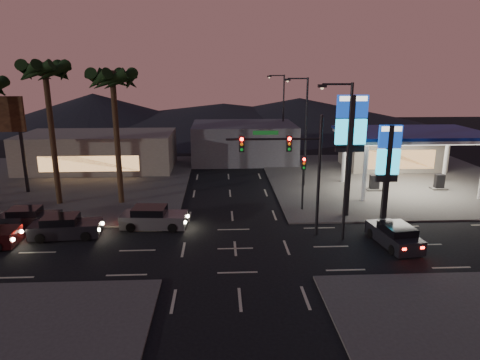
{
  "coord_description": "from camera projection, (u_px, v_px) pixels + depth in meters",
  "views": [
    {
      "loc": [
        -0.91,
        -24.46,
        10.87
      ],
      "look_at": [
        0.56,
        5.26,
        3.0
      ],
      "focal_mm": 32.0,
      "sensor_mm": 36.0,
      "label": 1
    }
  ],
  "objects": [
    {
      "name": "gas_station",
      "position": [
        412.0,
        135.0,
        37.49
      ],
      "size": [
        12.2,
        8.2,
        5.47
      ],
      "color": "silver",
      "rests_on": "ground"
    },
    {
      "name": "pedestal_signal",
      "position": [
        303.0,
        174.0,
        32.7
      ],
      "size": [
        0.32,
        0.39,
        4.3
      ],
      "color": "black",
      "rests_on": "ground"
    },
    {
      "name": "convenience_store",
      "position": [
        391.0,
        150.0,
        47.06
      ],
      "size": [
        10.0,
        6.0,
        4.0
      ],
      "primitive_type": "cube",
      "color": "#726B5B",
      "rests_on": "ground"
    },
    {
      "name": "pylon_sign_tall",
      "position": [
        351.0,
        132.0,
        30.52
      ],
      "size": [
        2.2,
        0.35,
        9.0
      ],
      "color": "black",
      "rests_on": "ground"
    },
    {
      "name": "corner_lot_nw",
      "position": [
        63.0,
        183.0,
        41.12
      ],
      "size": [
        24.0,
        24.0,
        0.12
      ],
      "primitive_type": "cube",
      "color": "#47443F",
      "rests_on": "ground"
    },
    {
      "name": "hill_right",
      "position": [
        299.0,
        111.0,
        84.45
      ],
      "size": [
        50.0,
        50.0,
        5.0
      ],
      "primitive_type": "cone",
      "color": "black",
      "rests_on": "ground"
    },
    {
      "name": "car_lane_b_front",
      "position": [
        153.0,
        218.0,
        29.77
      ],
      "size": [
        4.72,
        2.24,
        1.5
      ],
      "color": "#505052",
      "rests_on": "ground"
    },
    {
      "name": "car_lane_b_mid",
      "position": [
        29.0,
        218.0,
        29.99
      ],
      "size": [
        4.2,
        1.89,
        1.35
      ],
      "color": "black",
      "rests_on": "ground"
    },
    {
      "name": "streetlight_mid",
      "position": [
        304.0,
        126.0,
        38.82
      ],
      "size": [
        2.14,
        0.25,
        10.0
      ],
      "color": "black",
      "rests_on": "ground"
    },
    {
      "name": "hill_left",
      "position": [
        94.0,
        109.0,
        82.42
      ],
      "size": [
        40.0,
        40.0,
        6.0
      ],
      "primitive_type": "cone",
      "color": "black",
      "rests_on": "ground"
    },
    {
      "name": "suv_station",
      "position": [
        395.0,
        235.0,
        26.77
      ],
      "size": [
        2.35,
        4.47,
        1.43
      ],
      "color": "black",
      "rests_on": "ground"
    },
    {
      "name": "streetlight_near",
      "position": [
        345.0,
        154.0,
        26.27
      ],
      "size": [
        2.14,
        0.25,
        10.0
      ],
      "color": "black",
      "rests_on": "ground"
    },
    {
      "name": "palm_a",
      "position": [
        113.0,
        87.0,
        32.78
      ],
      "size": [
        4.41,
        4.41,
        10.86
      ],
      "color": "black",
      "rests_on": "ground"
    },
    {
      "name": "car_lane_a_front",
      "position": [
        65.0,
        227.0,
        28.1
      ],
      "size": [
        4.64,
        2.18,
        1.48
      ],
      "color": "black",
      "rests_on": "ground"
    },
    {
      "name": "ground",
      "position": [
        235.0,
        249.0,
        26.44
      ],
      "size": [
        140.0,
        140.0,
        0.0
      ],
      "primitive_type": "plane",
      "color": "black",
      "rests_on": "ground"
    },
    {
      "name": "traffic_signal_mast",
      "position": [
        293.0,
        159.0,
        27.2
      ],
      "size": [
        6.1,
        0.39,
        8.0
      ],
      "color": "black",
      "rests_on": "ground"
    },
    {
      "name": "palm_b",
      "position": [
        46.0,
        79.0,
        32.4
      ],
      "size": [
        4.41,
        4.41,
        11.46
      ],
      "color": "black",
      "rests_on": "ground"
    },
    {
      "name": "corner_lot_ne",
      "position": [
        389.0,
        179.0,
        42.64
      ],
      "size": [
        24.0,
        24.0,
        0.12
      ],
      "primitive_type": "cube",
      "color": "#47443F",
      "rests_on": "ground"
    },
    {
      "name": "hill_center",
      "position": [
        223.0,
        114.0,
        83.87
      ],
      "size": [
        60.0,
        60.0,
        4.0
      ],
      "primitive_type": "cone",
      "color": "black",
      "rests_on": "ground"
    },
    {
      "name": "streetlight_far",
      "position": [
        282.0,
        111.0,
        52.34
      ],
      "size": [
        2.14,
        0.25,
        10.0
      ],
      "color": "black",
      "rests_on": "ground"
    },
    {
      "name": "building_far_west",
      "position": [
        99.0,
        151.0,
        46.51
      ],
      "size": [
        16.0,
        8.0,
        4.0
      ],
      "primitive_type": "cube",
      "color": "#726B5B",
      "rests_on": "ground"
    },
    {
      "name": "pylon_sign_short",
      "position": [
        388.0,
        158.0,
        30.12
      ],
      "size": [
        1.6,
        0.35,
        7.0
      ],
      "color": "black",
      "rests_on": "ground"
    },
    {
      "name": "building_far_mid",
      "position": [
        244.0,
        142.0,
        51.08
      ],
      "size": [
        12.0,
        9.0,
        4.4
      ],
      "primitive_type": "cube",
      "color": "#4C4C51",
      "rests_on": "ground"
    }
  ]
}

